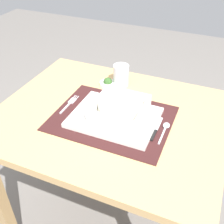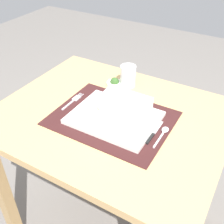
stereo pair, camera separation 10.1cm
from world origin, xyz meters
name	(u,v)px [view 1 (the left image)]	position (x,y,z in m)	size (l,w,h in m)	color
ground_plane	(110,224)	(0.00, 0.00, 0.00)	(6.00, 6.00, 0.00)	slate
dining_table	(110,138)	(0.00, 0.00, 0.62)	(0.86, 0.69, 0.74)	tan
placemat	(112,118)	(0.02, -0.02, 0.74)	(0.43, 0.33, 0.00)	#381919
serving_plate	(115,117)	(0.03, -0.02, 0.75)	(0.31, 0.24, 0.02)	white
porridge_bowl	(120,109)	(0.04, -0.01, 0.78)	(0.18, 0.18, 0.05)	white
fork	(70,103)	(-0.17, 0.00, 0.75)	(0.02, 0.13, 0.00)	silver
spoon	(165,128)	(0.22, 0.00, 0.75)	(0.02, 0.12, 0.01)	silver
butter_knife	(155,130)	(0.19, -0.03, 0.75)	(0.01, 0.13, 0.01)	black
drinking_glass	(121,76)	(-0.04, 0.22, 0.78)	(0.07, 0.07, 0.09)	white
condiment_saucer	(108,83)	(-0.09, 0.20, 0.75)	(0.07, 0.07, 0.04)	white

